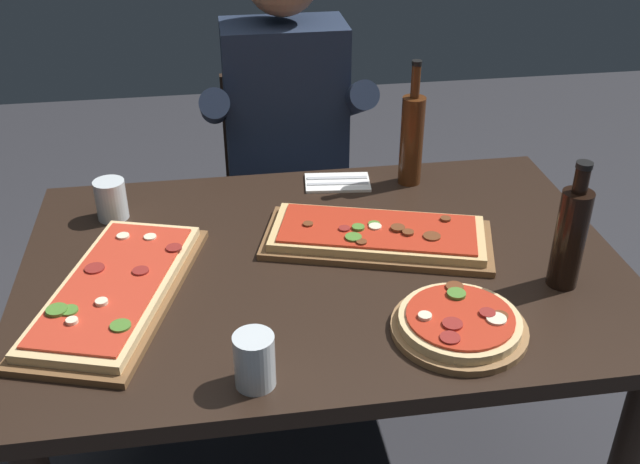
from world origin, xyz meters
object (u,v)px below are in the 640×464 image
at_px(diner_chair, 284,190).
at_px(seated_diner, 287,136).
at_px(pizza_round_far, 459,324).
at_px(dining_table, 323,294).
at_px(oil_bottle_amber, 570,236).
at_px(tumbler_far_side, 111,202).
at_px(wine_bottle_dark, 412,138).
at_px(tumbler_near_camera, 255,363).
at_px(pizza_rectangular_front, 378,236).
at_px(pizza_rectangular_left, 115,290).

distance_m(diner_chair, seated_diner, 0.28).
bearing_deg(pizza_round_far, dining_table, 127.45).
xyz_separation_m(oil_bottle_amber, tumbler_far_side, (-1.02, 0.46, -0.08)).
bearing_deg(diner_chair, wine_bottle_dark, -57.94).
relative_size(dining_table, tumbler_far_side, 13.49).
bearing_deg(seated_diner, tumbler_far_side, -138.16).
relative_size(tumbler_far_side, seated_diner, 0.08).
xyz_separation_m(dining_table, diner_chair, (-0.00, 0.86, -0.16)).
bearing_deg(tumbler_near_camera, pizza_rectangular_front, 53.75).
height_order(dining_table, tumbler_near_camera, tumbler_near_camera).
relative_size(tumbler_near_camera, seated_diner, 0.08).
distance_m(wine_bottle_dark, tumbler_near_camera, 0.91).
xyz_separation_m(dining_table, tumbler_near_camera, (-0.19, -0.39, 0.14)).
distance_m(wine_bottle_dark, diner_chair, 0.69).
bearing_deg(oil_bottle_amber, pizza_rectangular_left, 174.32).
xyz_separation_m(tumbler_near_camera, tumbler_far_side, (-0.31, 0.68, -0.00)).
height_order(pizza_rectangular_front, tumbler_near_camera, tumbler_near_camera).
height_order(dining_table, pizza_round_far, pizza_round_far).
bearing_deg(wine_bottle_dark, pizza_round_far, -95.99).
relative_size(pizza_rectangular_front, wine_bottle_dark, 1.70).
distance_m(pizza_rectangular_left, tumbler_far_side, 0.36).
xyz_separation_m(pizza_rectangular_front, wine_bottle_dark, (0.16, 0.31, 0.12)).
distance_m(pizza_rectangular_front, pizza_round_far, 0.37).
bearing_deg(pizza_rectangular_front, tumbler_near_camera, -126.25).
xyz_separation_m(tumbler_far_side, diner_chair, (0.50, 0.57, -0.30)).
relative_size(pizza_round_far, tumbler_near_camera, 2.56).
height_order(pizza_round_far, oil_bottle_amber, oil_bottle_amber).
distance_m(dining_table, wine_bottle_dark, 0.53).
height_order(pizza_round_far, diner_chair, diner_chair).
height_order(pizza_rectangular_front, pizza_round_far, same).
bearing_deg(pizza_round_far, pizza_rectangular_left, 161.84).
bearing_deg(wine_bottle_dark, tumbler_far_side, -174.25).
bearing_deg(dining_table, tumbler_far_side, 150.26).
distance_m(dining_table, seated_diner, 0.74).
bearing_deg(tumbler_far_side, tumbler_near_camera, -65.23).
bearing_deg(wine_bottle_dark, dining_table, -129.37).
bearing_deg(wine_bottle_dark, seated_diner, 129.73).
bearing_deg(oil_bottle_amber, wine_bottle_dark, 111.24).
height_order(dining_table, pizza_rectangular_left, pizza_rectangular_left).
bearing_deg(tumbler_far_side, pizza_rectangular_left, -84.41).
bearing_deg(tumbler_near_camera, tumbler_far_side, 114.77).
relative_size(oil_bottle_amber, tumbler_near_camera, 2.74).
bearing_deg(diner_chair, pizza_rectangular_left, -116.60).
height_order(dining_table, oil_bottle_amber, oil_bottle_amber).
relative_size(diner_chair, seated_diner, 0.65).
distance_m(pizza_round_far, oil_bottle_amber, 0.33).
xyz_separation_m(pizza_rectangular_front, tumbler_far_side, (-0.65, 0.23, 0.03)).
bearing_deg(seated_diner, oil_bottle_amber, -60.41).
bearing_deg(tumbler_far_side, diner_chair, 48.63).
height_order(pizza_rectangular_front, tumbler_far_side, tumbler_far_side).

